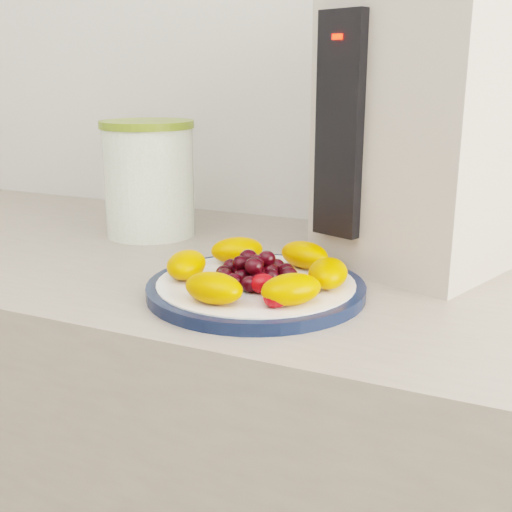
% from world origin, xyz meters
% --- Properties ---
extents(plate_rim, '(0.27, 0.27, 0.01)m').
position_xyz_m(plate_rim, '(0.11, 1.07, 0.91)').
color(plate_rim, '#0E1936').
rests_on(plate_rim, counter).
extents(plate_face, '(0.25, 0.25, 0.02)m').
position_xyz_m(plate_face, '(0.11, 1.07, 0.91)').
color(plate_face, white).
rests_on(plate_face, counter).
extents(canister, '(0.17, 0.17, 0.18)m').
position_xyz_m(canister, '(-0.19, 1.28, 0.99)').
color(canister, '#416D20').
rests_on(canister, counter).
extents(canister_lid, '(0.18, 0.18, 0.01)m').
position_xyz_m(canister_lid, '(-0.19, 1.28, 1.09)').
color(canister_lid, olive).
rests_on(canister_lid, canister).
extents(appliance_body, '(0.31, 0.37, 0.39)m').
position_xyz_m(appliance_body, '(0.28, 1.33, 1.09)').
color(appliance_body, '#BDB2A5').
rests_on(appliance_body, counter).
extents(appliance_panel, '(0.07, 0.04, 0.29)m').
position_xyz_m(appliance_panel, '(0.17, 1.20, 1.10)').
color(appliance_panel, black).
rests_on(appliance_panel, appliance_body).
extents(appliance_led, '(0.01, 0.01, 0.01)m').
position_xyz_m(appliance_led, '(0.17, 1.19, 1.21)').
color(appliance_led, '#FF0C05').
rests_on(appliance_led, appliance_panel).
extents(fruit_plate, '(0.24, 0.23, 0.04)m').
position_xyz_m(fruit_plate, '(0.11, 1.07, 0.93)').
color(fruit_plate, '#E76B00').
rests_on(fruit_plate, plate_face).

